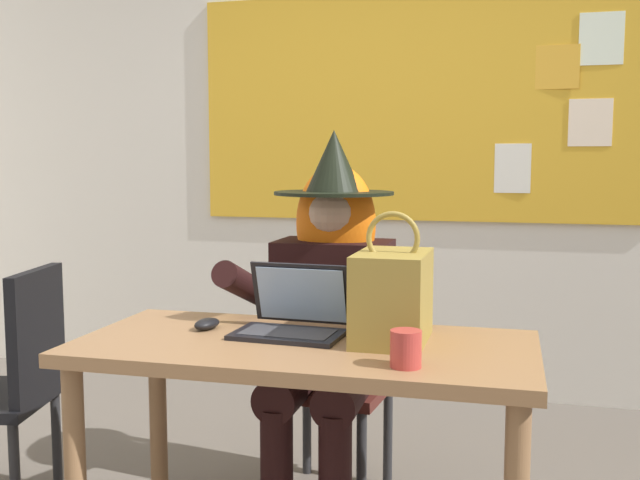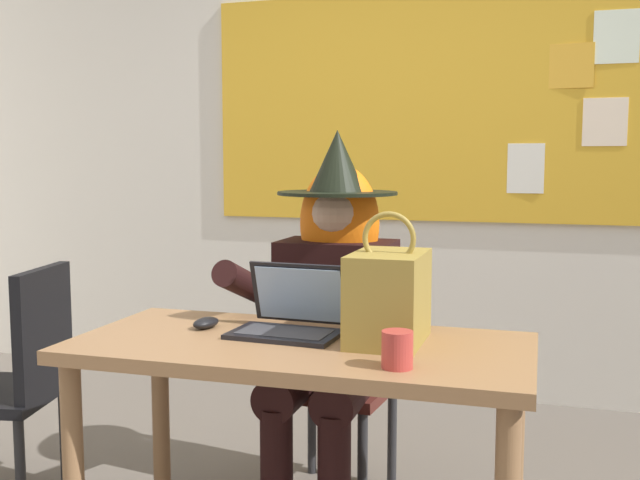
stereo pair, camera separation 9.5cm
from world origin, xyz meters
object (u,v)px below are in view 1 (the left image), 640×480
(chair_spare_by_window, at_px, (9,378))
(person_costumed, at_px, (329,295))
(chair_at_desk, at_px, (339,360))
(laptop, at_px, (293,318))
(desk_main, at_px, (304,378))
(coffee_mug, at_px, (406,349))
(computer_mouse, at_px, (207,324))
(handbag, at_px, (392,296))

(chair_spare_by_window, bearing_deg, person_costumed, -173.42)
(chair_at_desk, height_order, laptop, laptop)
(chair_at_desk, height_order, person_costumed, person_costumed)
(desk_main, relative_size, laptop, 3.99)
(laptop, bearing_deg, chair_at_desk, 92.48)
(coffee_mug, xyz_separation_m, chair_spare_by_window, (-1.49, 0.38, -0.30))
(chair_at_desk, distance_m, computer_mouse, 0.71)
(laptop, relative_size, coffee_mug, 3.50)
(person_costumed, xyz_separation_m, laptop, (0.01, -0.46, 0.01))
(desk_main, distance_m, coffee_mug, 0.40)
(chair_at_desk, relative_size, chair_spare_by_window, 1.02)
(person_costumed, distance_m, laptop, 0.46)
(handbag, xyz_separation_m, coffee_mug, (0.08, -0.26, -0.09))
(desk_main, height_order, handbag, handbag)
(person_costumed, relative_size, chair_spare_by_window, 1.56)
(handbag, distance_m, coffee_mug, 0.28)
(coffee_mug, bearing_deg, desk_main, 149.85)
(handbag, bearing_deg, chair_spare_by_window, 174.97)
(computer_mouse, bearing_deg, desk_main, -0.22)
(chair_at_desk, height_order, coffee_mug, chair_at_desk)
(chair_at_desk, xyz_separation_m, computer_mouse, (-0.28, -0.60, 0.26))
(chair_spare_by_window, bearing_deg, handbag, 163.50)
(desk_main, distance_m, handbag, 0.35)
(computer_mouse, distance_m, handbag, 0.59)
(handbag, xyz_separation_m, chair_spare_by_window, (-1.41, 0.12, -0.39))
(coffee_mug, distance_m, chair_spare_by_window, 1.56)
(chair_spare_by_window, bearing_deg, desk_main, 159.09)
(desk_main, height_order, chair_spare_by_window, chair_spare_by_window)
(person_costumed, relative_size, handbag, 3.65)
(person_costumed, height_order, coffee_mug, person_costumed)
(computer_mouse, relative_size, chair_spare_by_window, 0.12)
(coffee_mug, bearing_deg, handbag, 107.13)
(computer_mouse, bearing_deg, handbag, 11.55)
(desk_main, bearing_deg, computer_mouse, 168.11)
(person_costumed, bearing_deg, handbag, 32.70)
(chair_at_desk, distance_m, person_costumed, 0.30)
(person_costumed, xyz_separation_m, coffee_mug, (0.39, -0.74, 0.01))
(laptop, relative_size, computer_mouse, 3.20)
(chair_at_desk, relative_size, laptop, 2.73)
(desk_main, height_order, chair_at_desk, chair_at_desk)
(handbag, relative_size, coffee_mug, 3.98)
(handbag, bearing_deg, computer_mouse, 179.88)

